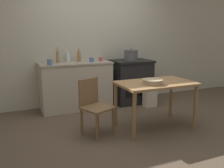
{
  "coord_description": "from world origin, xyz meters",
  "views": [
    {
      "loc": [
        -1.69,
        -3.34,
        1.53
      ],
      "look_at": [
        0.0,
        0.55,
        0.59
      ],
      "focal_mm": 40.0,
      "sensor_mm": 36.0,
      "label": 1
    }
  ],
  "objects_px": {
    "chair": "(94,105)",
    "mixing_bowl_large": "(153,81)",
    "cup_center_right": "(92,60)",
    "bottle_mid_left": "(79,56)",
    "work_table": "(155,89)",
    "flour_sack": "(150,96)",
    "stock_pot": "(131,55)",
    "cup_center": "(50,62)",
    "stove": "(131,81)",
    "bottle_left": "(68,57)",
    "bottle_far_left": "(58,57)",
    "cup_center_left": "(101,59)"
  },
  "relations": [
    {
      "from": "bottle_far_left",
      "to": "cup_center_left",
      "type": "height_order",
      "value": "bottle_far_left"
    },
    {
      "from": "stock_pot",
      "to": "bottle_far_left",
      "type": "height_order",
      "value": "bottle_far_left"
    },
    {
      "from": "chair",
      "to": "bottle_mid_left",
      "type": "bearing_deg",
      "value": 59.11
    },
    {
      "from": "bottle_far_left",
      "to": "cup_center",
      "type": "xyz_separation_m",
      "value": [
        -0.19,
        -0.25,
        -0.06
      ]
    },
    {
      "from": "mixing_bowl_large",
      "to": "bottle_far_left",
      "type": "distance_m",
      "value": 1.94
    },
    {
      "from": "bottle_left",
      "to": "cup_center_left",
      "type": "height_order",
      "value": "bottle_left"
    },
    {
      "from": "mixing_bowl_large",
      "to": "stove",
      "type": "bearing_deg",
      "value": 73.85
    },
    {
      "from": "mixing_bowl_large",
      "to": "bottle_mid_left",
      "type": "distance_m",
      "value": 1.77
    },
    {
      "from": "cup_center_right",
      "to": "stove",
      "type": "bearing_deg",
      "value": 2.31
    },
    {
      "from": "mixing_bowl_large",
      "to": "cup_center_right",
      "type": "height_order",
      "value": "cup_center_right"
    },
    {
      "from": "bottle_left",
      "to": "bottle_mid_left",
      "type": "height_order",
      "value": "bottle_mid_left"
    },
    {
      "from": "cup_center",
      "to": "flour_sack",
      "type": "bearing_deg",
      "value": -8.92
    },
    {
      "from": "chair",
      "to": "mixing_bowl_large",
      "type": "relative_size",
      "value": 2.68
    },
    {
      "from": "bottle_mid_left",
      "to": "cup_center_left",
      "type": "bearing_deg",
      "value": -18.79
    },
    {
      "from": "bottle_left",
      "to": "cup_center",
      "type": "xyz_separation_m",
      "value": [
        -0.41,
        -0.35,
        -0.04
      ]
    },
    {
      "from": "work_table",
      "to": "flour_sack",
      "type": "height_order",
      "value": "work_table"
    },
    {
      "from": "bottle_mid_left",
      "to": "chair",
      "type": "bearing_deg",
      "value": -97.67
    },
    {
      "from": "bottle_far_left",
      "to": "bottle_mid_left",
      "type": "relative_size",
      "value": 1.14
    },
    {
      "from": "chair",
      "to": "flour_sack",
      "type": "relative_size",
      "value": 1.96
    },
    {
      "from": "stove",
      "to": "cup_center_left",
      "type": "distance_m",
      "value": 0.85
    },
    {
      "from": "cup_center_right",
      "to": "flour_sack",
      "type": "bearing_deg",
      "value": -21.74
    },
    {
      "from": "flour_sack",
      "to": "stock_pot",
      "type": "relative_size",
      "value": 1.48
    },
    {
      "from": "stove",
      "to": "bottle_mid_left",
      "type": "distance_m",
      "value": 1.23
    },
    {
      "from": "bottle_left",
      "to": "stock_pot",
      "type": "bearing_deg",
      "value": -11.48
    },
    {
      "from": "cup_center_right",
      "to": "bottle_mid_left",
      "type": "bearing_deg",
      "value": 143.52
    },
    {
      "from": "bottle_far_left",
      "to": "work_table",
      "type": "bearing_deg",
      "value": -51.46
    },
    {
      "from": "chair",
      "to": "stock_pot",
      "type": "distance_m",
      "value": 1.8
    },
    {
      "from": "flour_sack",
      "to": "cup_center_right",
      "type": "xyz_separation_m",
      "value": [
        -1.07,
        0.43,
        0.75
      ]
    },
    {
      "from": "cup_center_left",
      "to": "cup_center_right",
      "type": "distance_m",
      "value": 0.2
    },
    {
      "from": "chair",
      "to": "flour_sack",
      "type": "bearing_deg",
      "value": 5.24
    },
    {
      "from": "flour_sack",
      "to": "bottle_far_left",
      "type": "xyz_separation_m",
      "value": [
        -1.7,
        0.55,
        0.82
      ]
    },
    {
      "from": "stock_pot",
      "to": "mixing_bowl_large",
      "type": "relative_size",
      "value": 0.93
    },
    {
      "from": "stock_pot",
      "to": "cup_center_right",
      "type": "xyz_separation_m",
      "value": [
        -0.84,
        0.04,
        -0.05
      ]
    },
    {
      "from": "mixing_bowl_large",
      "to": "flour_sack",
      "type": "bearing_deg",
      "value": 59.1
    },
    {
      "from": "stove",
      "to": "work_table",
      "type": "xyz_separation_m",
      "value": [
        -0.32,
        -1.41,
        0.18
      ]
    },
    {
      "from": "stove",
      "to": "bottle_left",
      "type": "distance_m",
      "value": 1.42
    },
    {
      "from": "stove",
      "to": "stock_pot",
      "type": "bearing_deg",
      "value": -123.6
    },
    {
      "from": "work_table",
      "to": "mixing_bowl_large",
      "type": "bearing_deg",
      "value": -140.62
    },
    {
      "from": "stove",
      "to": "bottle_far_left",
      "type": "bearing_deg",
      "value": 176.76
    },
    {
      "from": "flour_sack",
      "to": "cup_center",
      "type": "height_order",
      "value": "cup_center"
    },
    {
      "from": "bottle_far_left",
      "to": "mixing_bowl_large",
      "type": "bearing_deg",
      "value": -56.06
    },
    {
      "from": "work_table",
      "to": "mixing_bowl_large",
      "type": "relative_size",
      "value": 3.82
    },
    {
      "from": "cup_center_left",
      "to": "work_table",
      "type": "bearing_deg",
      "value": -75.09
    },
    {
      "from": "stove",
      "to": "bottle_left",
      "type": "bearing_deg",
      "value": 172.02
    },
    {
      "from": "stock_pot",
      "to": "cup_center_right",
      "type": "relative_size",
      "value": 3.19
    },
    {
      "from": "flour_sack",
      "to": "cup_center",
      "type": "xyz_separation_m",
      "value": [
        -1.89,
        0.3,
        0.75
      ]
    },
    {
      "from": "stove",
      "to": "work_table",
      "type": "height_order",
      "value": "stove"
    },
    {
      "from": "work_table",
      "to": "cup_center",
      "type": "height_order",
      "value": "cup_center"
    },
    {
      "from": "bottle_left",
      "to": "cup_center_right",
      "type": "bearing_deg",
      "value": -27.94
    },
    {
      "from": "flour_sack",
      "to": "cup_center",
      "type": "distance_m",
      "value": 2.06
    }
  ]
}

